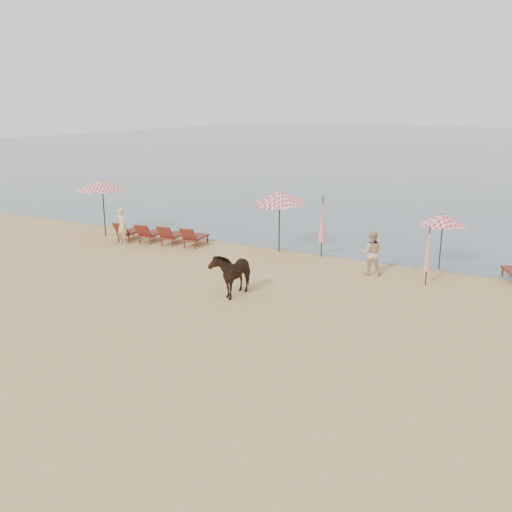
{
  "coord_description": "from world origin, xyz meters",
  "views": [
    {
      "loc": [
        9.03,
        -11.43,
        6.16
      ],
      "look_at": [
        0.0,
        5.0,
        1.1
      ],
      "focal_mm": 40.0,
      "sensor_mm": 36.0,
      "label": 1
    }
  ],
  "objects_px": {
    "lounger_cluster_left": "(160,234)",
    "umbrella_open_left_b": "(280,197)",
    "cow": "(232,272)",
    "umbrella_open_right": "(443,219)",
    "umbrella_closed_right": "(428,249)",
    "beachgoer_left": "(122,226)",
    "beachgoer_right_a": "(372,253)",
    "umbrella_closed_left": "(322,220)",
    "umbrella_open_left_a": "(102,185)"
  },
  "relations": [
    {
      "from": "umbrella_open_left_b",
      "to": "cow",
      "type": "xyz_separation_m",
      "value": [
        1.14,
        -5.75,
        -1.62
      ]
    },
    {
      "from": "lounger_cluster_left",
      "to": "beachgoer_left",
      "type": "bearing_deg",
      "value": -155.37
    },
    {
      "from": "lounger_cluster_left",
      "to": "beachgoer_right_a",
      "type": "height_order",
      "value": "beachgoer_right_a"
    },
    {
      "from": "cow",
      "to": "beachgoer_right_a",
      "type": "height_order",
      "value": "beachgoer_right_a"
    },
    {
      "from": "umbrella_closed_left",
      "to": "beachgoer_left",
      "type": "height_order",
      "value": "umbrella_closed_left"
    },
    {
      "from": "cow",
      "to": "beachgoer_right_a",
      "type": "bearing_deg",
      "value": 50.53
    },
    {
      "from": "lounger_cluster_left",
      "to": "umbrella_closed_right",
      "type": "bearing_deg",
      "value": -10.85
    },
    {
      "from": "beachgoer_left",
      "to": "beachgoer_right_a",
      "type": "relative_size",
      "value": 1.0
    },
    {
      "from": "umbrella_closed_left",
      "to": "cow",
      "type": "distance_m",
      "value": 5.96
    },
    {
      "from": "umbrella_open_left_b",
      "to": "beachgoer_right_a",
      "type": "bearing_deg",
      "value": -35.93
    },
    {
      "from": "umbrella_closed_left",
      "to": "beachgoer_left",
      "type": "xyz_separation_m",
      "value": [
        -8.66,
        -2.27,
        -0.72
      ]
    },
    {
      "from": "umbrella_closed_left",
      "to": "beachgoer_right_a",
      "type": "relative_size",
      "value": 1.52
    },
    {
      "from": "beachgoer_left",
      "to": "umbrella_open_left_b",
      "type": "bearing_deg",
      "value": -155.35
    },
    {
      "from": "lounger_cluster_left",
      "to": "umbrella_open_left_b",
      "type": "xyz_separation_m",
      "value": [
        5.37,
        1.25,
        1.93
      ]
    },
    {
      "from": "beachgoer_left",
      "to": "beachgoer_right_a",
      "type": "xyz_separation_m",
      "value": [
        11.23,
        0.81,
        0.0
      ]
    },
    {
      "from": "umbrella_closed_right",
      "to": "umbrella_open_left_a",
      "type": "bearing_deg",
      "value": 178.42
    },
    {
      "from": "lounger_cluster_left",
      "to": "umbrella_closed_left",
      "type": "distance_m",
      "value": 7.48
    },
    {
      "from": "lounger_cluster_left",
      "to": "umbrella_closed_right",
      "type": "xyz_separation_m",
      "value": [
        11.93,
        -0.43,
        0.86
      ]
    },
    {
      "from": "umbrella_open_left_b",
      "to": "cow",
      "type": "distance_m",
      "value": 6.08
    },
    {
      "from": "cow",
      "to": "umbrella_open_right",
      "type": "bearing_deg",
      "value": 46.72
    },
    {
      "from": "umbrella_closed_left",
      "to": "cow",
      "type": "height_order",
      "value": "umbrella_closed_left"
    },
    {
      "from": "umbrella_open_left_a",
      "to": "umbrella_closed_right",
      "type": "relative_size",
      "value": 1.29
    },
    {
      "from": "lounger_cluster_left",
      "to": "umbrella_open_right",
      "type": "bearing_deg",
      "value": -0.44
    },
    {
      "from": "umbrella_open_right",
      "to": "umbrella_closed_right",
      "type": "bearing_deg",
      "value": -109.53
    },
    {
      "from": "beachgoer_left",
      "to": "cow",
      "type": "bearing_deg",
      "value": 162.47
    },
    {
      "from": "umbrella_open_left_a",
      "to": "beachgoer_right_a",
      "type": "distance_m",
      "value": 13.23
    },
    {
      "from": "umbrella_open_left_a",
      "to": "umbrella_open_right",
      "type": "xyz_separation_m",
      "value": [
        15.22,
        1.76,
        -0.49
      ]
    },
    {
      "from": "umbrella_closed_left",
      "to": "beachgoer_right_a",
      "type": "distance_m",
      "value": 3.04
    },
    {
      "from": "beachgoer_left",
      "to": "beachgoer_right_a",
      "type": "height_order",
      "value": "same"
    },
    {
      "from": "umbrella_open_left_a",
      "to": "umbrella_open_left_b",
      "type": "height_order",
      "value": "umbrella_open_left_b"
    },
    {
      "from": "umbrella_open_left_a",
      "to": "umbrella_closed_left",
      "type": "distance_m",
      "value": 10.68
    },
    {
      "from": "umbrella_closed_left",
      "to": "umbrella_closed_right",
      "type": "bearing_deg",
      "value": -21.06
    },
    {
      "from": "umbrella_open_right",
      "to": "umbrella_closed_left",
      "type": "height_order",
      "value": "umbrella_closed_left"
    },
    {
      "from": "lounger_cluster_left",
      "to": "umbrella_closed_right",
      "type": "relative_size",
      "value": 2.0
    },
    {
      "from": "beachgoer_right_a",
      "to": "umbrella_open_right",
      "type": "bearing_deg",
      "value": -154.76
    },
    {
      "from": "umbrella_open_left_a",
      "to": "beachgoer_left",
      "type": "distance_m",
      "value": 2.65
    },
    {
      "from": "lounger_cluster_left",
      "to": "beachgoer_right_a",
      "type": "bearing_deg",
      "value": -9.38
    },
    {
      "from": "lounger_cluster_left",
      "to": "beachgoer_left",
      "type": "distance_m",
      "value": 1.7
    },
    {
      "from": "umbrella_open_left_b",
      "to": "beachgoer_left",
      "type": "relative_size",
      "value": 1.65
    },
    {
      "from": "lounger_cluster_left",
      "to": "umbrella_open_left_b",
      "type": "bearing_deg",
      "value": 4.31
    },
    {
      "from": "umbrella_open_left_b",
      "to": "cow",
      "type": "relative_size",
      "value": 1.54
    },
    {
      "from": "umbrella_open_right",
      "to": "umbrella_closed_left",
      "type": "distance_m",
      "value": 4.7
    },
    {
      "from": "umbrella_closed_right",
      "to": "beachgoer_right_a",
      "type": "xyz_separation_m",
      "value": [
        -2.09,
        0.33,
        -0.47
      ]
    },
    {
      "from": "umbrella_open_left_b",
      "to": "umbrella_closed_right",
      "type": "distance_m",
      "value": 6.85
    },
    {
      "from": "umbrella_open_right",
      "to": "umbrella_closed_right",
      "type": "xyz_separation_m",
      "value": [
        -0.01,
        -2.18,
        -0.65
      ]
    },
    {
      "from": "lounger_cluster_left",
      "to": "umbrella_closed_left",
      "type": "height_order",
      "value": "umbrella_closed_left"
    },
    {
      "from": "umbrella_open_left_a",
      "to": "cow",
      "type": "xyz_separation_m",
      "value": [
        9.8,
        -4.49,
        -1.69
      ]
    },
    {
      "from": "lounger_cluster_left",
      "to": "cow",
      "type": "height_order",
      "value": "cow"
    },
    {
      "from": "umbrella_closed_left",
      "to": "umbrella_closed_right",
      "type": "relative_size",
      "value": 1.19
    },
    {
      "from": "umbrella_closed_left",
      "to": "lounger_cluster_left",
      "type": "bearing_deg",
      "value": -169.42
    }
  ]
}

